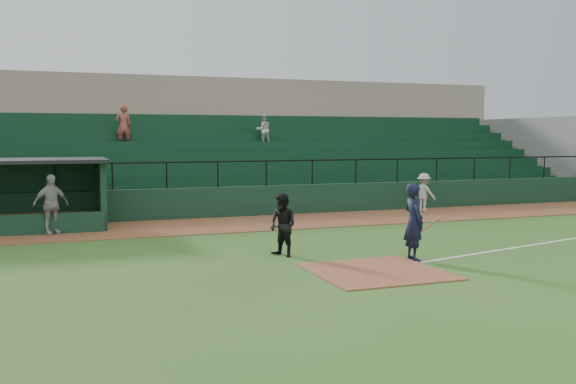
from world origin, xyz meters
name	(u,v)px	position (x,y,z in m)	size (l,w,h in m)	color
ground	(357,264)	(0.00, 0.00, 0.00)	(90.00, 90.00, 0.00)	#2F581C
warning_track	(260,223)	(0.00, 8.00, 0.01)	(40.00, 4.00, 0.03)	brown
home_plate_dirt	(377,271)	(0.00, -1.00, 0.01)	(3.00, 3.00, 0.03)	brown
foul_line	(571,239)	(8.00, 1.20, 0.01)	(18.00, 0.09, 0.01)	white
stadium_structure	(206,154)	(0.00, 16.46, 2.30)	(38.00, 13.08, 6.40)	#10311D
batter_at_plate	(414,222)	(1.57, -0.06, 1.00)	(1.06, 0.76, 1.99)	black
umpire	(283,225)	(-1.40, 1.60, 0.84)	(0.81, 0.63, 1.68)	black
runner	(424,193)	(7.48, 8.80, 0.84)	(1.04, 0.60, 1.61)	#ADA7A2
dugout_player_a	(51,204)	(-7.16, 7.65, 1.00)	(1.14, 0.47, 1.94)	#A4A09A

